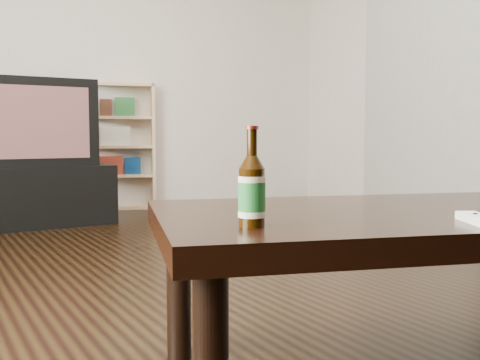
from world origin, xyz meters
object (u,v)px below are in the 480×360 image
tv_stand (34,195)px  tv (32,123)px  coffee_table (392,233)px  bookshelf (119,144)px  beer_bottle (252,192)px

tv_stand → tv: 0.54m
tv_stand → coffee_table: 3.29m
tv_stand → bookshelf: 1.12m
tv_stand → beer_bottle: size_ratio=5.01×
bookshelf → tv: bearing=-127.8°
tv → beer_bottle: size_ratio=3.87×
tv_stand → tv: bearing=-90.0°
coffee_table → beer_bottle: beer_bottle is taller
tv → bookshelf: bearing=34.3°
beer_bottle → bookshelf: bearing=76.0°
tv → coffee_table: size_ratio=0.60×
bookshelf → beer_bottle: size_ratio=5.10×
beer_bottle → tv_stand: bearing=87.9°
coffee_table → beer_bottle: 0.49m
tv → bookshelf: 1.07m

